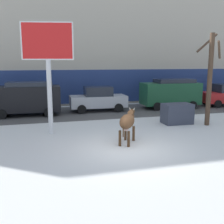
{
  "coord_description": "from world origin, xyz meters",
  "views": [
    {
      "loc": [
        -3.53,
        -10.38,
        3.64
      ],
      "look_at": [
        0.15,
        2.88,
        1.1
      ],
      "focal_mm": 43.5,
      "sensor_mm": 36.0,
      "label": 1
    }
  ],
  "objects_px": {
    "car_black_van": "(26,98)",
    "car_darkgreen_van": "(171,93)",
    "cow_brown": "(127,122)",
    "billboard": "(48,48)",
    "dumpster": "(177,114)",
    "car_silver_sedan": "(98,99)",
    "bare_tree_right_lot": "(210,77)"
  },
  "relations": [
    {
      "from": "billboard",
      "to": "car_darkgreen_van",
      "type": "height_order",
      "value": "billboard"
    },
    {
      "from": "bare_tree_right_lot",
      "to": "car_black_van",
      "type": "bearing_deg",
      "value": 150.37
    },
    {
      "from": "car_silver_sedan",
      "to": "bare_tree_right_lot",
      "type": "distance_m",
      "value": 8.33
    },
    {
      "from": "cow_brown",
      "to": "dumpster",
      "type": "xyz_separation_m",
      "value": [
        4.16,
        3.01,
        -0.39
      ]
    },
    {
      "from": "bare_tree_right_lot",
      "to": "dumpster",
      "type": "distance_m",
      "value": 2.8
    },
    {
      "from": "cow_brown",
      "to": "car_darkgreen_van",
      "type": "relative_size",
      "value": 0.39
    },
    {
      "from": "billboard",
      "to": "bare_tree_right_lot",
      "type": "distance_m",
      "value": 9.07
    },
    {
      "from": "cow_brown",
      "to": "car_black_van",
      "type": "bearing_deg",
      "value": 119.92
    },
    {
      "from": "car_darkgreen_van",
      "to": "bare_tree_right_lot",
      "type": "distance_m",
      "value": 6.29
    },
    {
      "from": "car_black_van",
      "to": "bare_tree_right_lot",
      "type": "distance_m",
      "value": 11.93
    },
    {
      "from": "billboard",
      "to": "car_black_van",
      "type": "xyz_separation_m",
      "value": [
        -1.34,
        5.38,
        -3.07
      ]
    },
    {
      "from": "car_silver_sedan",
      "to": "dumpster",
      "type": "height_order",
      "value": "car_silver_sedan"
    },
    {
      "from": "car_silver_sedan",
      "to": "car_darkgreen_van",
      "type": "distance_m",
      "value": 5.9
    },
    {
      "from": "billboard",
      "to": "car_black_van",
      "type": "distance_m",
      "value": 6.34
    },
    {
      "from": "car_black_van",
      "to": "car_silver_sedan",
      "type": "relative_size",
      "value": 1.1
    },
    {
      "from": "billboard",
      "to": "bare_tree_right_lot",
      "type": "relative_size",
      "value": 1.06
    },
    {
      "from": "billboard",
      "to": "bare_tree_right_lot",
      "type": "height_order",
      "value": "billboard"
    },
    {
      "from": "car_black_van",
      "to": "car_darkgreen_van",
      "type": "height_order",
      "value": "same"
    },
    {
      "from": "car_silver_sedan",
      "to": "car_darkgreen_van",
      "type": "xyz_separation_m",
      "value": [
        5.89,
        -0.22,
        0.33
      ]
    },
    {
      "from": "billboard",
      "to": "car_silver_sedan",
      "type": "relative_size",
      "value": 1.31
    },
    {
      "from": "car_silver_sedan",
      "to": "bare_tree_right_lot",
      "type": "relative_size",
      "value": 0.81
    },
    {
      "from": "car_black_van",
      "to": "bare_tree_right_lot",
      "type": "bearing_deg",
      "value": -29.63
    },
    {
      "from": "cow_brown",
      "to": "billboard",
      "type": "height_order",
      "value": "billboard"
    },
    {
      "from": "car_darkgreen_van",
      "to": "car_black_van",
      "type": "bearing_deg",
      "value": -178.93
    },
    {
      "from": "car_black_van",
      "to": "dumpster",
      "type": "height_order",
      "value": "car_black_van"
    },
    {
      "from": "billboard",
      "to": "dumpster",
      "type": "bearing_deg",
      "value": 2.95
    },
    {
      "from": "bare_tree_right_lot",
      "to": "car_silver_sedan",
      "type": "bearing_deg",
      "value": 129.33
    },
    {
      "from": "bare_tree_right_lot",
      "to": "dumpster",
      "type": "relative_size",
      "value": 3.1
    },
    {
      "from": "car_black_van",
      "to": "bare_tree_right_lot",
      "type": "relative_size",
      "value": 0.88
    },
    {
      "from": "cow_brown",
      "to": "car_darkgreen_van",
      "type": "distance_m",
      "value": 10.43
    },
    {
      "from": "car_black_van",
      "to": "car_silver_sedan",
      "type": "bearing_deg",
      "value": 4.73
    },
    {
      "from": "car_darkgreen_van",
      "to": "billboard",
      "type": "bearing_deg",
      "value": -150.01
    }
  ]
}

